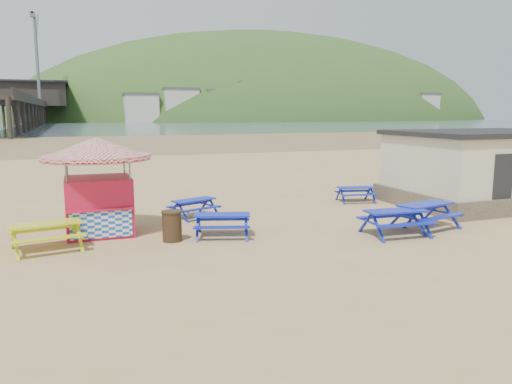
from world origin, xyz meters
name	(u,v)px	position (x,y,z in m)	size (l,w,h in m)	color
ground	(264,228)	(0.00, 0.00, 0.00)	(400.00, 400.00, 0.00)	tan
wet_sand	(119,141)	(0.00, 55.00, 0.00)	(400.00, 400.00, 0.00)	olive
sea	(89,123)	(0.00, 170.00, 0.01)	(400.00, 400.00, 0.00)	#42525E
picnic_table_blue_a	(194,208)	(-1.85, 2.50, 0.35)	(2.03, 1.85, 0.69)	#0E17A8
picnic_table_blue_c	(356,194)	(5.60, 3.23, 0.33)	(1.82, 1.58, 0.67)	#0E17A8
picnic_table_blue_d	(222,225)	(-1.70, -0.72, 0.37)	(2.11, 1.89, 0.74)	#0E17A8
picnic_table_blue_e	(395,223)	(3.59, -2.47, 0.41)	(2.06, 1.70, 0.83)	#0E17A8
picnic_table_blue_f	(425,216)	(5.12, -2.00, 0.43)	(2.38, 2.08, 0.86)	#0E17A8
picnic_table_yellow	(47,237)	(-6.88, -0.51, 0.40)	(2.17, 1.86, 0.81)	#B0D013
ice_cream_kiosk	(97,173)	(-5.33, 1.09, 1.98)	(3.54, 3.54, 3.15)	#B81236
litter_bin	(172,226)	(-3.30, -0.71, 0.48)	(0.64, 0.64, 0.94)	#392716
amenity_block	(483,168)	(10.50, 1.00, 1.57)	(7.40, 5.40, 3.15)	#665B4C
pier	(33,107)	(-17.99, 178.23, 5.46)	(24.00, 220.00, 39.29)	black
headland_town	(266,138)	(90.00, 229.68, -9.91)	(264.00, 144.00, 108.00)	#2D4C1E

